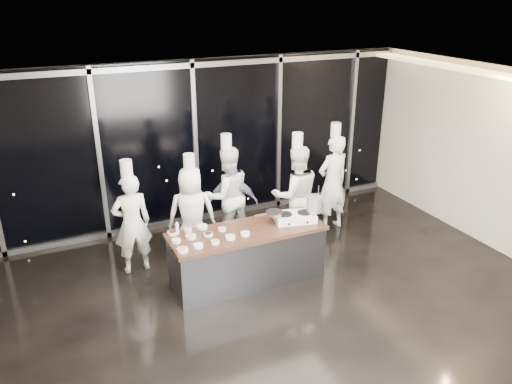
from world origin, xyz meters
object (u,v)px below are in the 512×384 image
chef_center (227,195)px  chef_side (333,182)px  frying_pan (274,213)px  chef_far_left (132,222)px  chef_right (296,195)px  guest (233,204)px  chef_left (192,213)px  stock_pot (314,204)px  stove (295,217)px  demo_counter (247,255)px

chef_center → chef_side: bearing=170.3°
frying_pan → chef_far_left: (-2.07, 0.99, -0.19)m
chef_center → chef_far_left: bearing=9.3°
chef_right → chef_center: bearing=-15.7°
frying_pan → chef_side: size_ratio=0.24×
guest → chef_right: 1.15m
chef_left → guest: (0.84, 0.20, -0.06)m
chef_far_left → chef_side: bearing=178.0°
frying_pan → chef_right: (0.84, 0.79, -0.13)m
frying_pan → chef_far_left: 2.31m
chef_left → chef_right: size_ratio=0.91×
frying_pan → stock_pot: 0.68m
chef_far_left → stove: bearing=153.4°
chef_far_left → chef_right: (2.91, -0.20, 0.06)m
stove → chef_far_left: 2.64m
chef_far_left → guest: chef_far_left is taller
demo_counter → stove: bearing=-0.9°
guest → chef_far_left: bearing=26.8°
frying_pan → guest: bearing=112.1°
chef_center → guest: 0.19m
chef_left → chef_side: 2.82m
frying_pan → guest: guest is taller
demo_counter → chef_left: size_ratio=1.30×
demo_counter → stock_pot: stock_pot is taller
demo_counter → chef_far_left: bearing=145.9°
guest → chef_right: size_ratio=0.75×
chef_far_left → guest: (1.86, 0.23, -0.10)m
stock_pot → chef_side: bearing=46.7°
stock_pot → chef_far_left: bearing=157.0°
chef_far_left → chef_center: chef_center is taller
frying_pan → demo_counter: bearing=-159.3°
stove → stock_pot: bearing=-1.3°
stock_pot → chef_side: chef_side is taller
demo_counter → stock_pot: (1.15, -0.09, 0.72)m
demo_counter → stove: stove is taller
stock_pot → guest: bearing=122.0°
demo_counter → chef_right: size_ratio=1.18×
chef_center → chef_side: (2.04, -0.30, 0.04)m
chef_left → stock_pot: bearing=159.1°
stock_pot → chef_center: bearing=122.0°
demo_counter → chef_right: chef_right is taller
chef_center → demo_counter: bearing=79.9°
chef_side → chef_left: bearing=-8.6°
chef_far_left → chef_right: bearing=173.7°
chef_far_left → chef_right: chef_right is taller
chef_right → frying_pan: bearing=53.0°
stove → chef_right: chef_right is taller
stock_pot → guest: guest is taller
chef_side → chef_right: bearing=5.2°
demo_counter → guest: size_ratio=1.58×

